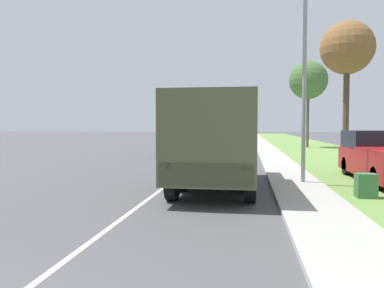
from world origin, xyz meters
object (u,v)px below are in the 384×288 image
(car_nearest_ahead, at_px, (176,146))
(lamp_post, at_px, (299,60))
(car_second_ahead, at_px, (203,139))
(military_truck, at_px, (217,139))
(car_third_ahead, at_px, (212,136))
(pickup_truck, at_px, (382,157))

(car_nearest_ahead, relative_size, lamp_post, 0.65)
(car_second_ahead, bearing_deg, military_truck, -82.33)
(car_nearest_ahead, distance_m, car_third_ahead, 25.10)
(car_nearest_ahead, xyz_separation_m, lamp_post, (6.74, -12.43, 3.72))
(pickup_truck, xyz_separation_m, lamp_post, (-3.31, -1.43, 3.49))
(car_nearest_ahead, distance_m, car_second_ahead, 13.08)
(military_truck, height_order, lamp_post, lamp_post)
(military_truck, xyz_separation_m, car_third_ahead, (-3.84, 38.67, -1.00))
(car_second_ahead, relative_size, pickup_truck, 0.69)
(military_truck, distance_m, lamp_post, 4.03)
(pickup_truck, bearing_deg, car_nearest_ahead, 132.41)
(military_truck, distance_m, pickup_truck, 6.62)
(car_nearest_ahead, distance_m, lamp_post, 14.62)
(military_truck, relative_size, lamp_post, 1.01)
(military_truck, distance_m, car_nearest_ahead, 14.18)
(car_third_ahead, bearing_deg, car_second_ahead, -88.83)
(car_third_ahead, height_order, lamp_post, lamp_post)
(car_third_ahead, distance_m, lamp_post, 38.28)
(military_truck, relative_size, car_second_ahead, 1.85)
(military_truck, xyz_separation_m, pickup_truck, (6.05, 2.57, -0.77))
(car_third_ahead, xyz_separation_m, lamp_post, (6.58, -37.53, 3.72))
(military_truck, bearing_deg, car_nearest_ahead, 106.41)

